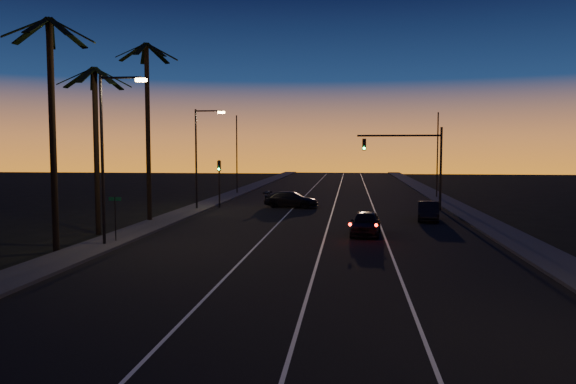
# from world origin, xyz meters

# --- Properties ---
(road) EXTENTS (20.00, 170.00, 0.01)m
(road) POSITION_xyz_m (0.00, 30.00, 0.01)
(road) COLOR black
(road) RESTS_ON ground
(sidewalk_left) EXTENTS (2.40, 170.00, 0.16)m
(sidewalk_left) POSITION_xyz_m (-11.20, 30.00, 0.08)
(sidewalk_left) COLOR #373734
(sidewalk_left) RESTS_ON ground
(sidewalk_right) EXTENTS (2.40, 170.00, 0.16)m
(sidewalk_right) POSITION_xyz_m (11.20, 30.00, 0.08)
(sidewalk_right) COLOR #373734
(sidewalk_right) RESTS_ON ground
(lane_stripe_left) EXTENTS (0.12, 160.00, 0.01)m
(lane_stripe_left) POSITION_xyz_m (-3.00, 30.00, 0.02)
(lane_stripe_left) COLOR silver
(lane_stripe_left) RESTS_ON road
(lane_stripe_mid) EXTENTS (0.12, 160.00, 0.01)m
(lane_stripe_mid) POSITION_xyz_m (0.50, 30.00, 0.02)
(lane_stripe_mid) COLOR silver
(lane_stripe_mid) RESTS_ON road
(lane_stripe_right) EXTENTS (0.12, 160.00, 0.01)m
(lane_stripe_right) POSITION_xyz_m (4.00, 30.00, 0.02)
(lane_stripe_right) COLOR silver
(lane_stripe_right) RESTS_ON road
(palm_near) EXTENTS (4.25, 4.16, 11.53)m
(palm_near) POSITION_xyz_m (-12.60, 18.00, 7.07)
(palm_near) COLOR black
(palm_near) RESTS_ON ground
(palm_mid) EXTENTS (4.25, 4.16, 10.03)m
(palm_mid) POSITION_xyz_m (-13.20, 24.00, 6.25)
(palm_mid) COLOR black
(palm_mid) RESTS_ON ground
(palm_far) EXTENTS (4.25, 4.16, 12.53)m
(palm_far) POSITION_xyz_m (-12.20, 30.00, 7.61)
(palm_far) COLOR black
(palm_far) RESTS_ON ground
(streetlight_left_near) EXTENTS (2.55, 0.26, 9.00)m
(streetlight_left_near) POSITION_xyz_m (-10.70, 20.00, 5.32)
(streetlight_left_near) COLOR black
(streetlight_left_near) RESTS_ON ground
(streetlight_left_far) EXTENTS (2.55, 0.26, 8.50)m
(streetlight_left_far) POSITION_xyz_m (-10.69, 38.00, 5.06)
(streetlight_left_far) COLOR black
(streetlight_left_far) RESTS_ON ground
(street_sign) EXTENTS (0.70, 0.06, 2.60)m
(street_sign) POSITION_xyz_m (-10.80, 21.00, 1.66)
(street_sign) COLOR black
(street_sign) RESTS_ON ground
(signal_mast) EXTENTS (7.10, 0.41, 7.00)m
(signal_mast) POSITION_xyz_m (7.14, 39.99, 4.78)
(signal_mast) COLOR black
(signal_mast) RESTS_ON ground
(signal_post) EXTENTS (0.28, 0.37, 4.20)m
(signal_post) POSITION_xyz_m (-9.50, 39.98, 2.89)
(signal_post) COLOR black
(signal_post) RESTS_ON ground
(far_pole_left) EXTENTS (0.14, 0.14, 9.00)m
(far_pole_left) POSITION_xyz_m (-11.00, 55.00, 4.50)
(far_pole_left) COLOR black
(far_pole_left) RESTS_ON ground
(far_pole_right) EXTENTS (0.14, 0.14, 9.00)m
(far_pole_right) POSITION_xyz_m (11.00, 52.00, 4.50)
(far_pole_right) COLOR black
(far_pole_right) RESTS_ON ground
(lead_car) EXTENTS (2.05, 4.85, 1.44)m
(lead_car) POSITION_xyz_m (2.90, 25.52, 0.73)
(lead_car) COLOR black
(lead_car) RESTS_ON road
(right_car) EXTENTS (1.95, 4.29, 1.37)m
(right_car) POSITION_xyz_m (7.59, 32.94, 0.70)
(right_car) COLOR black
(right_car) RESTS_ON road
(cross_car) EXTENTS (5.15, 2.94, 1.41)m
(cross_car) POSITION_xyz_m (-3.23, 40.90, 0.71)
(cross_car) COLOR black
(cross_car) RESTS_ON road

